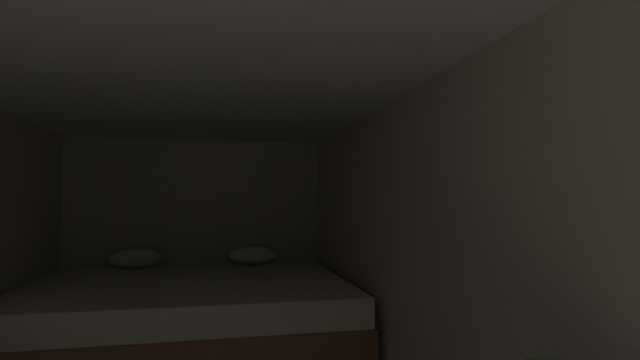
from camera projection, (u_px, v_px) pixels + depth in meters
name	position (u px, v px, depth m)	size (l,w,h in m)	color
wall_back	(197.00, 235.00, 4.97)	(2.76, 0.05, 2.06)	beige
wall_right	(422.00, 265.00, 2.65)	(0.05, 5.31, 2.06)	beige
ceiling_slab	(178.00, 68.00, 2.41)	(2.76, 5.31, 0.05)	white
bed	(190.00, 324.00, 3.85)	(2.54, 2.10, 0.93)	brown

